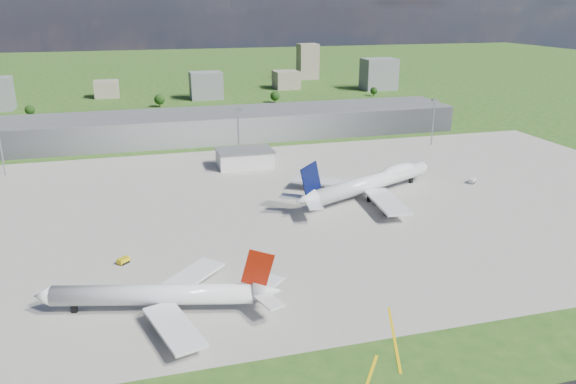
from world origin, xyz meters
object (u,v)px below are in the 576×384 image
object	(u,v)px
airliner_blue_quad	(372,182)
tug_yellow	(124,261)
van_white_near	(321,198)
van_white_far	(472,181)
airliner_red_twin	(162,296)

from	to	relation	value
airliner_blue_quad	tug_yellow	distance (m)	106.68
airliner_blue_quad	tug_yellow	size ratio (longest dim) A/B	18.09
tug_yellow	airliner_blue_quad	bearing A→B (deg)	-19.48
airliner_blue_quad	van_white_near	size ratio (longest dim) A/B	13.94
airliner_blue_quad	van_white_near	distance (m)	22.93
airliner_blue_quad	van_white_far	world-z (taller)	airliner_blue_quad
airliner_red_twin	van_white_far	distance (m)	157.95
airliner_red_twin	airliner_blue_quad	size ratio (longest dim) A/B	0.84
van_white_near	tug_yellow	bearing A→B (deg)	115.91
tug_yellow	airliner_red_twin	bearing A→B (deg)	-113.72
van_white_near	van_white_far	xyz separation A→B (m)	(72.50, 4.79, -0.24)
tug_yellow	van_white_near	xyz separation A→B (m)	(76.72, 37.61, 0.42)
airliner_red_twin	van_white_far	world-z (taller)	airliner_red_twin
airliner_blue_quad	van_white_near	xyz separation A→B (m)	(-22.46, -1.36, -4.40)
airliner_blue_quad	van_white_near	world-z (taller)	airliner_blue_quad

